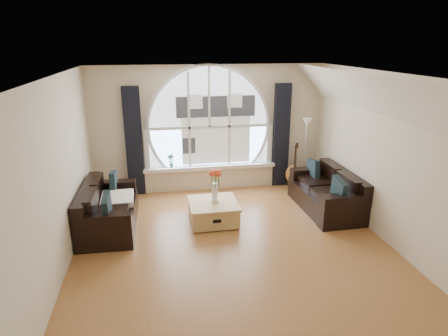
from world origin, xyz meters
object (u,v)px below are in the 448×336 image
(sofa_left, at_px, (109,207))
(guitar, at_px, (294,165))
(sofa_right, at_px, (326,190))
(potted_plant, at_px, (171,161))
(coffee_chest, at_px, (213,211))
(floor_lamp, at_px, (305,155))
(vase_flowers, at_px, (215,181))

(sofa_left, distance_m, guitar, 4.10)
(sofa_right, height_order, guitar, guitar)
(sofa_left, xyz_separation_m, guitar, (3.87, 1.35, 0.13))
(guitar, bearing_deg, potted_plant, -165.23)
(coffee_chest, distance_m, guitar, 2.52)
(coffee_chest, distance_m, floor_lamp, 2.63)
(floor_lamp, xyz_separation_m, guitar, (-0.18, 0.16, -0.27))
(coffee_chest, height_order, guitar, guitar)
(sofa_right, xyz_separation_m, floor_lamp, (-0.02, 1.13, 0.40))
(floor_lamp, xyz_separation_m, potted_plant, (-2.89, 0.39, -0.10))
(vase_flowers, relative_size, potted_plant, 2.38)
(potted_plant, bearing_deg, sofa_right, -27.67)
(guitar, bearing_deg, vase_flowers, -125.55)
(coffee_chest, xyz_separation_m, potted_plant, (-0.67, 1.67, 0.49))
(guitar, bearing_deg, coffee_chest, -125.13)
(coffee_chest, bearing_deg, guitar, 34.69)
(sofa_right, distance_m, guitar, 1.31)
(floor_lamp, height_order, potted_plant, floor_lamp)
(coffee_chest, xyz_separation_m, guitar, (2.04, 1.44, 0.32))
(floor_lamp, bearing_deg, vase_flowers, -150.52)
(potted_plant, bearing_deg, coffee_chest, -68.25)
(sofa_left, xyz_separation_m, sofa_right, (4.07, 0.06, 0.00))
(sofa_right, bearing_deg, guitar, 97.31)
(sofa_right, relative_size, floor_lamp, 1.10)
(sofa_left, height_order, coffee_chest, sofa_left)
(sofa_left, xyz_separation_m, vase_flowers, (1.87, -0.04, 0.37))
(sofa_right, relative_size, coffee_chest, 2.04)
(sofa_left, bearing_deg, coffee_chest, -1.50)
(sofa_left, xyz_separation_m, floor_lamp, (4.05, 1.19, 0.40))
(coffee_chest, height_order, potted_plant, potted_plant)
(sofa_right, bearing_deg, sofa_left, 179.42)
(vase_flowers, bearing_deg, potted_plant, 113.37)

